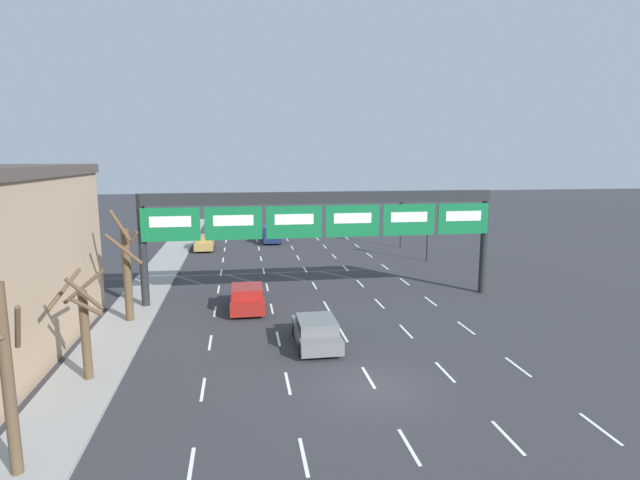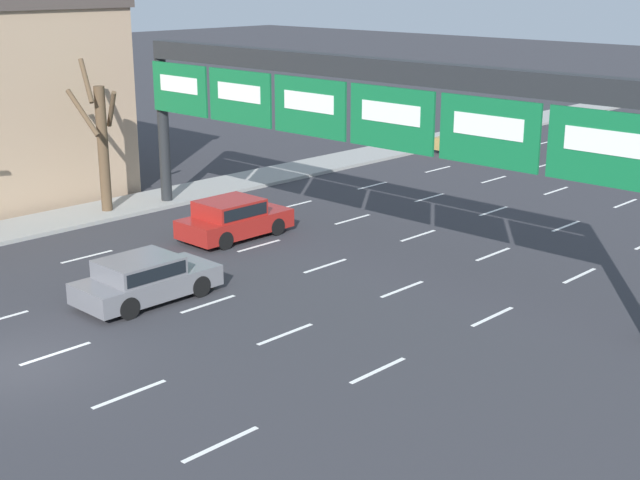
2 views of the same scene
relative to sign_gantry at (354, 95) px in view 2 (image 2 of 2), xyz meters
The scene contains 8 objects.
ground_plane 13.54m from the sign_gantry, 90.00° to the right, with size 220.00×220.00×0.00m, color #333338.
lane_dashes 5.66m from the sign_gantry, 90.00° to the left, with size 13.32×67.00×0.01m.
sign_gantry is the anchor object (origin of this frame).
car_grey 9.03m from the sign_gantry, 101.78° to the right, with size 1.97×4.27×1.36m.
car_red 6.85m from the sign_gantry, 164.33° to the right, with size 1.98×4.20×1.47m.
suv_navy 22.70m from the sign_gantry, 94.72° to the left, with size 1.91×4.29×1.74m.
car_gold 21.23m from the sign_gantry, 114.20° to the left, with size 1.81×4.29×1.43m.
tree_bare_second 11.65m from the sign_gantry, 166.23° to the right, with size 1.83×1.69×6.08m.
Camera 2 is at (19.54, -9.38, 9.35)m, focal length 50.00 mm.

